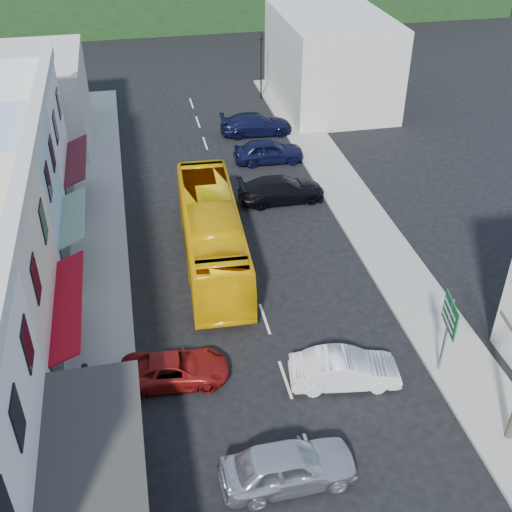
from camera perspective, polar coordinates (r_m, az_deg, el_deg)
The scene contains 15 objects.
ground at distance 27.05m, azimuth 2.63°, elevation -10.92°, with size 120.00×120.00×0.00m, color black.
sidewalk_left at distance 34.32m, azimuth -13.75°, elevation -0.68°, with size 3.00×52.00×0.15m, color gray.
sidewalk_right at distance 36.46m, azimuth 10.33°, elevation 2.05°, with size 3.00×52.00×0.15m, color gray.
distant_block_left at distance 48.70m, azimuth -19.71°, elevation 12.88°, with size 8.00×10.00×6.00m, color #B7B2A8.
distant_block_right at distance 53.36m, azimuth 6.63°, elevation 16.95°, with size 8.00×12.00×7.00m, color #B7B2A8.
bus at distance 33.02m, azimuth -3.94°, elevation 1.91°, with size 2.50×11.60×3.10m, color #FDBC05.
car_silver at distance 23.29m, azimuth 2.90°, elevation -18.29°, with size 1.80×4.40×1.40m, color silver.
car_white at distance 26.67m, azimuth 7.87°, elevation -10.00°, with size 1.80×4.40×1.40m, color silver.
car_red at distance 26.73m, azimuth -7.22°, elevation -9.80°, with size 1.90×4.60×1.40m, color maroon.
car_black_near at distance 38.89m, azimuth 2.28°, elevation 5.86°, with size 1.84×4.50×1.40m, color black.
car_navy_mid at distance 43.66m, azimuth 1.13°, elevation 9.21°, with size 1.80×4.40×1.40m, color black.
car_navy_far at distance 47.93m, azimuth -0.00°, elevation 11.58°, with size 1.84×4.50×1.40m, color black.
pedestrian_left at distance 26.60m, azimuth -14.74°, elevation -10.28°, with size 0.60×0.40×1.70m, color black.
direction_sign at distance 27.17m, azimuth 16.48°, elevation -6.93°, with size 0.50×1.72×3.81m, color #105224, non-canonical shape.
traffic_signal at distance 54.06m, azimuth 0.46°, elevation 16.49°, with size 0.64×1.12×5.37m, color black, non-canonical shape.
Camera 1 is at (-5.06, -18.41, 19.17)m, focal length 45.00 mm.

